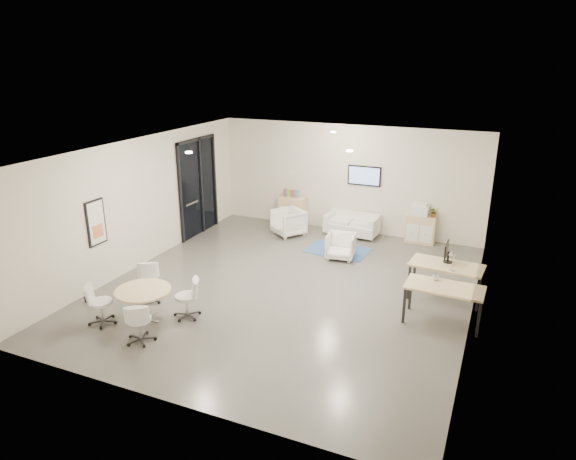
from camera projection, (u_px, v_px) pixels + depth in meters
The scene contains 21 objects.
room_shell at pixel (288, 222), 11.31m from camera, with size 9.60×10.60×4.80m.
glass_door at pixel (198, 184), 15.01m from camera, with size 0.09×1.90×2.85m.
artwork at pixel (96, 223), 11.44m from camera, with size 0.05×0.54×1.04m.
wall_tv at pixel (364, 176), 14.95m from camera, with size 0.98×0.06×0.58m.
ceiling_spots at pixel (294, 144), 11.60m from camera, with size 3.14×4.14×0.03m.
sideboard_left at pixel (293, 211), 16.02m from camera, with size 0.82×0.42×0.92m.
sideboard_right at pixel (421, 229), 14.56m from camera, with size 0.82×0.40×0.82m.
books at pixel (291, 194), 15.85m from camera, with size 0.47×0.14×0.22m.
printer at pixel (420, 209), 14.40m from camera, with size 0.51×0.43×0.35m.
loveseat at pixel (352, 225), 15.19m from camera, with size 1.57×0.87×0.57m.
blue_rug at pixel (338, 250), 14.09m from camera, with size 1.64×1.10×0.01m, color #2D558B.
armchair_left at pixel (288, 221), 15.19m from camera, with size 0.82×0.77×0.85m, color white.
armchair_right at pixel (341, 245), 13.44m from camera, with size 0.71×0.67×0.73m, color white.
desk_rear at pixel (446, 268), 11.10m from camera, with size 1.60×0.89×0.80m.
desk_front at pixel (444, 290), 10.09m from camera, with size 1.52×0.79×0.78m.
monitor at pixel (447, 252), 11.14m from camera, with size 0.20×0.50×0.44m.
round_table at pixel (143, 294), 10.21m from camera, with size 1.11×1.11×0.67m.
meeting_chairs at pixel (144, 302), 10.27m from camera, with size 2.20×2.20×0.82m.
plant_cabinet at pixel (434, 213), 14.25m from camera, with size 0.25×0.28×0.22m, color #3F7F3F.
plant_floor at pixel (88, 300), 11.12m from camera, with size 0.15×0.28×0.12m, color #3F7F3F.
cup at pixel (436, 277), 10.34m from camera, with size 0.13×0.10×0.13m, color white.
Camera 1 is at (4.28, -9.87, 5.10)m, focal length 32.00 mm.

